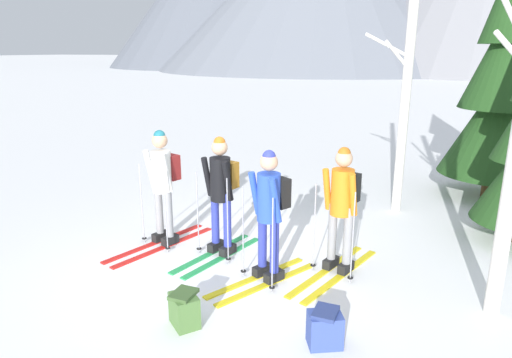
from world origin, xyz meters
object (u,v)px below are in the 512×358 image
(skier_in_black, at_px, (221,190))
(birch_tree_slender, at_px, (405,94))
(skier_in_blue, at_px, (269,209))
(skier_in_white, at_px, (163,182))
(backpack_on_snow_beside, at_px, (184,309))
(skier_in_orange, at_px, (342,204))
(pine_tree_mid, at_px, (505,81))
(backpack_on_snow_front, at_px, (325,328))

(skier_in_black, distance_m, birch_tree_slender, 3.62)
(skier_in_black, xyz_separation_m, skier_in_blue, (0.87, -0.45, -0.01))
(skier_in_white, height_order, backpack_on_snow_beside, skier_in_white)
(skier_in_black, bearing_deg, skier_in_orange, 3.54)
(skier_in_white, bearing_deg, birch_tree_slender, 42.61)
(skier_in_orange, bearing_deg, backpack_on_snow_beside, -123.76)
(pine_tree_mid, distance_m, birch_tree_slender, 2.22)
(skier_in_white, relative_size, skier_in_blue, 1.09)
(skier_in_white, distance_m, pine_tree_mid, 6.42)
(skier_in_white, height_order, skier_in_blue, skier_in_white)
(birch_tree_slender, relative_size, backpack_on_snow_beside, 10.16)
(skier_in_black, bearing_deg, skier_in_white, -179.72)
(pine_tree_mid, height_order, backpack_on_snow_beside, pine_tree_mid)
(backpack_on_snow_beside, bearing_deg, backpack_on_snow_front, 8.83)
(skier_in_white, distance_m, backpack_on_snow_beside, 2.31)
(skier_in_black, height_order, pine_tree_mid, pine_tree_mid)
(skier_in_white, distance_m, birch_tree_slender, 4.22)
(skier_in_orange, bearing_deg, birch_tree_slender, 80.65)
(skier_in_black, xyz_separation_m, backpack_on_snow_beside, (0.41, -1.72, -0.75))
(birch_tree_slender, xyz_separation_m, backpack_on_snow_front, (-0.23, -4.25, -1.88))
(skier_in_orange, distance_m, birch_tree_slender, 2.92)
(skier_in_black, relative_size, skier_in_blue, 1.01)
(backpack_on_snow_beside, bearing_deg, skier_in_blue, 70.19)
(backpack_on_snow_beside, bearing_deg, skier_in_white, 128.04)
(pine_tree_mid, xyz_separation_m, birch_tree_slender, (-1.61, -1.52, -0.16))
(skier_in_white, relative_size, backpack_on_snow_front, 4.56)
(skier_in_orange, relative_size, birch_tree_slender, 0.44)
(skier_in_blue, distance_m, backpack_on_snow_front, 1.61)
(backpack_on_snow_front, bearing_deg, skier_in_black, 140.85)
(backpack_on_snow_beside, bearing_deg, skier_in_orange, 56.24)
(skier_in_orange, xyz_separation_m, backpack_on_snow_beside, (-1.22, -1.82, -0.72))
(skier_in_blue, relative_size, backpack_on_snow_beside, 4.13)
(birch_tree_slender, bearing_deg, skier_in_blue, -110.49)
(skier_in_blue, bearing_deg, birch_tree_slender, 69.51)
(backpack_on_snow_front, bearing_deg, birch_tree_slender, 86.95)
(skier_in_white, xyz_separation_m, pine_tree_mid, (4.61, 4.28, 1.27))
(skier_in_blue, xyz_separation_m, skier_in_orange, (0.76, 0.55, -0.01))
(pine_tree_mid, bearing_deg, birch_tree_slender, -136.53)
(skier_in_black, height_order, backpack_on_snow_front, skier_in_black)
(skier_in_blue, xyz_separation_m, backpack_on_snow_front, (0.97, -1.05, -0.74))
(skier_in_orange, relative_size, backpack_on_snow_beside, 4.51)
(skier_in_white, relative_size, birch_tree_slender, 0.44)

